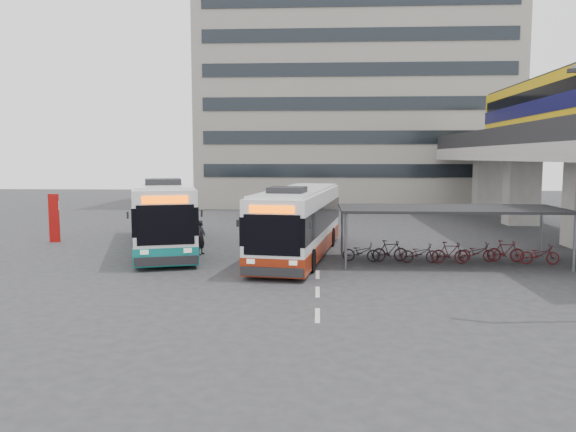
{
  "coord_description": "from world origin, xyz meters",
  "views": [
    {
      "loc": [
        2.49,
        -22.74,
        4.82
      ],
      "look_at": [
        1.06,
        4.03,
        2.0
      ],
      "focal_mm": 35.0,
      "sensor_mm": 36.0,
      "label": 1
    }
  ],
  "objects": [
    {
      "name": "office_block",
      "position": [
        6.0,
        36.0,
        12.5
      ],
      "size": [
        30.0,
        15.0,
        25.0
      ],
      "primitive_type": "cube",
      "color": "gray",
      "rests_on": "ground"
    },
    {
      "name": "bus_main",
      "position": [
        1.59,
        4.38,
        1.64
      ],
      "size": [
        4.27,
        12.21,
        3.54
      ],
      "rotation": [
        0.0,
        0.0,
        -0.14
      ],
      "color": "white",
      "rests_on": "ground"
    },
    {
      "name": "bike_shelter",
      "position": [
        8.5,
        3.0,
        1.36
      ],
      "size": [
        10.0,
        4.0,
        2.54
      ],
      "color": "#595B60",
      "rests_on": "ground"
    },
    {
      "name": "bus_teal",
      "position": [
        -5.76,
        6.51,
        1.76
      ],
      "size": [
        6.38,
        13.09,
        3.8
      ],
      "rotation": [
        0.0,
        0.0,
        0.29
      ],
      "color": "white",
      "rests_on": "ground"
    },
    {
      "name": "pedestrian",
      "position": [
        -3.28,
        4.5,
        0.86
      ],
      "size": [
        0.55,
        0.71,
        1.72
      ],
      "primitive_type": "imported",
      "rotation": [
        0.0,
        0.0,
        1.33
      ],
      "color": "black",
      "rests_on": "ground"
    },
    {
      "name": "viaduct",
      "position": [
        17.0,
        12.24,
        6.23
      ],
      "size": [
        8.0,
        32.0,
        9.68
      ],
      "color": "gray",
      "rests_on": "ground"
    },
    {
      "name": "sign_totem_north",
      "position": [
        -12.46,
        8.14,
        1.42
      ],
      "size": [
        0.6,
        0.24,
        2.75
      ],
      "rotation": [
        0.0,
        0.0,
        0.12
      ],
      "color": "#9E0B09",
      "rests_on": "ground"
    },
    {
      "name": "road_markings",
      "position": [
        2.5,
        -3.0,
        0.01
      ],
      "size": [
        0.15,
        7.6,
        0.01
      ],
      "color": "beige",
      "rests_on": "ground"
    },
    {
      "name": "ground",
      "position": [
        0.0,
        0.0,
        0.0
      ],
      "size": [
        120.0,
        120.0,
        0.0
      ],
      "primitive_type": "plane",
      "color": "#28282B",
      "rests_on": "ground"
    }
  ]
}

